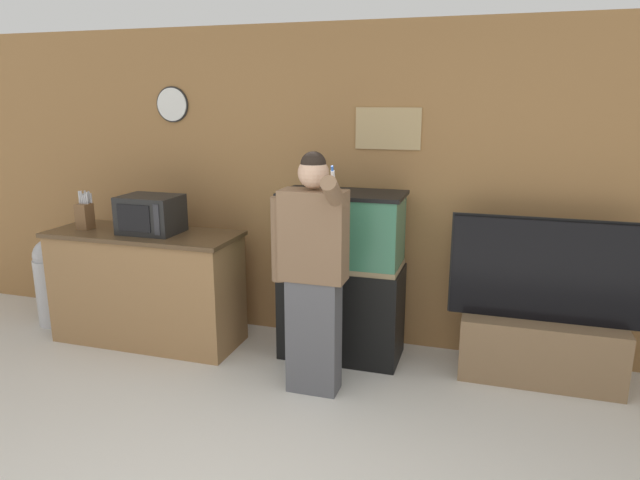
{
  "coord_description": "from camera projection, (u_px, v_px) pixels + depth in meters",
  "views": [
    {
      "loc": [
        1.05,
        -1.81,
        2.03
      ],
      "look_at": [
        -0.1,
        1.91,
        1.05
      ],
      "focal_mm": 32.0,
      "sensor_mm": 36.0,
      "label": 1
    }
  ],
  "objects": [
    {
      "name": "wall_back_paneled",
      "position": [
        359.0,
        189.0,
        4.66
      ],
      "size": [
        10.0,
        0.08,
        2.6
      ],
      "color": "olive",
      "rests_on": "ground_plane"
    },
    {
      "name": "counter_island",
      "position": [
        147.0,
        287.0,
        4.8
      ],
      "size": [
        1.6,
        0.61,
        0.95
      ],
      "color": "olive",
      "rests_on": "ground_plane"
    },
    {
      "name": "microwave",
      "position": [
        151.0,
        214.0,
        4.62
      ],
      "size": [
        0.47,
        0.36,
        0.31
      ],
      "color": "black",
      "rests_on": "counter_island"
    },
    {
      "name": "knife_block",
      "position": [
        85.0,
        215.0,
        4.77
      ],
      "size": [
        0.11,
        0.12,
        0.32
      ],
      "color": "brown",
      "rests_on": "counter_island"
    },
    {
      "name": "aquarium_on_stand",
      "position": [
        342.0,
        276.0,
        4.47
      ],
      "size": [
        0.94,
        0.47,
        1.33
      ],
      "color": "black",
      "rests_on": "ground_plane"
    },
    {
      "name": "tv_on_stand",
      "position": [
        542.0,
        334.0,
        4.13
      ],
      "size": [
        1.36,
        0.4,
        1.22
      ],
      "color": "brown",
      "rests_on": "ground_plane"
    },
    {
      "name": "person_standing",
      "position": [
        312.0,
        271.0,
        3.86
      ],
      "size": [
        0.53,
        0.4,
        1.69
      ],
      "color": "#515156",
      "rests_on": "ground_plane"
    },
    {
      "name": "trash_bin",
      "position": [
        53.0,
        280.0,
        5.18
      ],
      "size": [
        0.31,
        0.31,
        0.8
      ],
      "color": "#B7B7BC",
      "rests_on": "ground_plane"
    }
  ]
}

